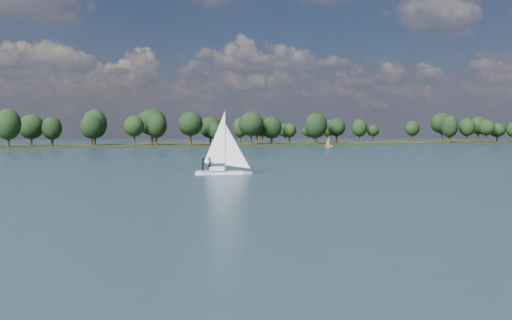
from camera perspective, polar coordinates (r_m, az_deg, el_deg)
The scene contains 6 objects.
ground at distance 121.68m, azimuth -15.27°, elevation -0.04°, with size 700.00×700.00×0.00m, color #233342.
far_shore at distance 232.78m, azimuth -19.94°, elevation 1.20°, with size 660.00×40.00×1.50m, color black.
far_shore_back at distance 333.01m, azimuth 7.84°, elevation 1.78°, with size 220.00×30.00×1.40m, color black.
sailboat at distance 78.36m, azimuth -3.61°, elevation 0.44°, with size 7.23×4.69×9.27m.
dinghy_orange at distance 234.23m, azimuth 7.32°, elevation 1.62°, with size 3.04×1.75×4.56m.
treeline at distance 228.63m, azimuth -20.40°, elevation 3.22°, with size 562.86×73.91×18.28m.
Camera 1 is at (-20.46, -19.81, 5.81)m, focal length 40.00 mm.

